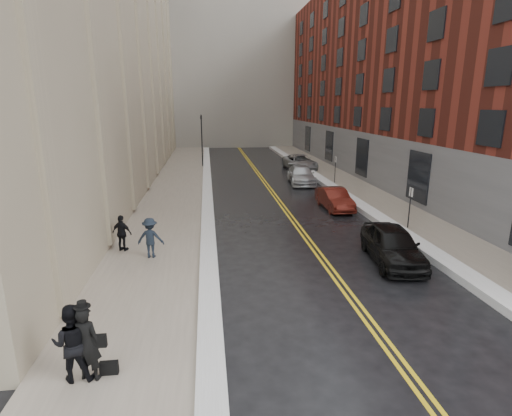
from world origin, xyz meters
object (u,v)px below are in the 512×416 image
object	(u,v)px
pedestrian_b	(150,238)
car_maroon	(334,199)
car_black	(392,245)
pedestrian_c	(122,233)
pedestrian_a	(73,343)
car_silver_far	(300,162)
pedestrian_main	(87,343)
car_silver_near	(301,175)

from	to	relation	value
pedestrian_b	car_maroon	bearing A→B (deg)	-137.44
car_black	pedestrian_c	xyz separation A→B (m)	(-11.03, 2.29, 0.18)
car_maroon	pedestrian_a	world-z (taller)	pedestrian_a
car_silver_far	pedestrian_main	distance (m)	31.72
car_silver_near	car_silver_far	xyz separation A→B (m)	(1.46, 6.74, 0.03)
pedestrian_a	pedestrian_c	size ratio (longest dim) A/B	1.19
pedestrian_main	pedestrian_b	size ratio (longest dim) A/B	1.10
pedestrian_main	car_silver_near	bearing A→B (deg)	-100.88
car_silver_near	pedestrian_a	world-z (taller)	pedestrian_a
car_black	car_maroon	bearing A→B (deg)	95.09
car_black	pedestrian_a	size ratio (longest dim) A/B	2.37
car_maroon	pedestrian_c	xyz separation A→B (m)	(-11.33, -6.16, 0.29)
car_maroon	pedestrian_c	world-z (taller)	pedestrian_c
pedestrian_main	pedestrian_a	distance (m)	0.31
car_silver_near	pedestrian_a	distance (m)	25.04
car_black	pedestrian_b	distance (m)	9.83
pedestrian_main	pedestrian_b	xyz separation A→B (m)	(0.43, 7.50, -0.08)
car_silver_far	pedestrian_main	bearing A→B (deg)	-117.20
car_silver_far	pedestrian_c	size ratio (longest dim) A/B	3.32
pedestrian_a	pedestrian_b	xyz separation A→B (m)	(0.74, 7.46, -0.10)
pedestrian_b	pedestrian_c	distance (m)	1.59
pedestrian_b	pedestrian_c	bearing A→B (deg)	-27.62
pedestrian_a	pedestrian_c	bearing A→B (deg)	-88.09
car_silver_near	pedestrian_main	size ratio (longest dim) A/B	2.62
car_black	pedestrian_b	world-z (taller)	pedestrian_b
car_maroon	pedestrian_b	distance (m)	12.28
car_silver_near	car_silver_far	size ratio (longest dim) A/B	0.92
car_maroon	pedestrian_c	bearing A→B (deg)	-152.85
pedestrian_a	pedestrian_c	distance (m)	8.39
car_black	pedestrian_a	bearing A→B (deg)	-142.75
car_black	car_silver_far	world-z (taller)	car_black
car_maroon	pedestrian_main	distance (m)	17.94
car_silver_far	pedestrian_b	distance (m)	24.71
pedestrian_b	pedestrian_c	size ratio (longest dim) A/B	1.06
car_silver_far	car_black	bearing A→B (deg)	-99.36
car_maroon	car_silver_far	bearing A→B (deg)	83.60
car_black	pedestrian_c	size ratio (longest dim) A/B	2.82
car_silver_near	pedestrian_c	world-z (taller)	pedestrian_c
pedestrian_main	pedestrian_a	bearing A→B (deg)	5.80
car_silver_near	car_silver_far	distance (m)	6.90
pedestrian_b	pedestrian_a	bearing A→B (deg)	91.73
pedestrian_main	pedestrian_a	xyz separation A→B (m)	(-0.31, 0.04, 0.02)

